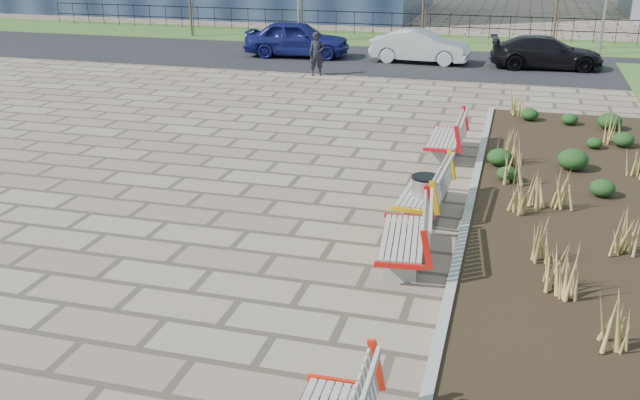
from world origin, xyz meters
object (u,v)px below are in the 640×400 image
(bench_d, at_px, (445,136))
(litter_bin, at_px, (425,198))
(bench_c, at_px, (422,189))
(pedestrian, at_px, (317,54))
(car_blue, at_px, (297,39))
(car_black, at_px, (546,52))
(bench_b, at_px, (403,235))
(car_silver, at_px, (420,46))

(bench_d, relative_size, litter_bin, 2.50)
(bench_c, xyz_separation_m, pedestrian, (-5.86, 13.03, 0.32))
(car_blue, distance_m, car_black, 10.45)
(bench_b, xyz_separation_m, pedestrian, (-5.86, 15.38, 0.32))
(bench_b, distance_m, car_blue, 20.72)
(bench_b, bearing_deg, car_blue, 105.92)
(pedestrian, bearing_deg, litter_bin, -85.54)
(car_blue, bearing_deg, litter_bin, -159.47)
(litter_bin, height_order, pedestrian, pedestrian)
(car_silver, height_order, car_black, car_silver)
(litter_bin, bearing_deg, bench_b, -92.50)
(bench_c, xyz_separation_m, car_silver, (-2.45, 16.79, 0.19))
(bench_d, distance_m, pedestrian, 10.79)
(bench_b, xyz_separation_m, car_black, (2.61, 19.19, 0.16))
(bench_c, bearing_deg, pedestrian, 117.12)
(car_blue, bearing_deg, bench_c, -159.36)
(bench_b, relative_size, car_blue, 0.46)
(litter_bin, distance_m, car_blue, 18.85)
(pedestrian, bearing_deg, bench_d, -76.71)
(bench_d, distance_m, litter_bin, 4.25)
(bench_b, distance_m, litter_bin, 2.08)
(litter_bin, distance_m, car_silver, 17.25)
(bench_c, bearing_deg, bench_d, 92.88)
(bench_c, xyz_separation_m, car_black, (2.61, 16.84, 0.16))
(bench_b, distance_m, car_black, 19.37)
(litter_bin, bearing_deg, pedestrian, 114.12)
(car_blue, bearing_deg, car_black, -94.26)
(pedestrian, xyz_separation_m, car_silver, (3.42, 3.76, -0.13))
(car_blue, height_order, car_black, car_blue)
(bench_c, height_order, car_blue, car_blue)
(litter_bin, bearing_deg, car_blue, 114.86)
(bench_d, relative_size, car_silver, 0.52)
(car_blue, bearing_deg, car_silver, -94.76)
(pedestrian, height_order, car_black, pedestrian)
(bench_d, xyz_separation_m, car_silver, (-2.45, 12.81, 0.19))
(bench_d, xyz_separation_m, car_blue, (-7.83, 12.85, 0.29))
(bench_c, bearing_deg, car_silver, 101.18)
(bench_b, height_order, bench_c, same)
(bench_c, distance_m, litter_bin, 0.30)
(bench_c, bearing_deg, car_black, 84.07)
(bench_b, bearing_deg, pedestrian, 104.57)
(car_silver, bearing_deg, bench_b, -169.22)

